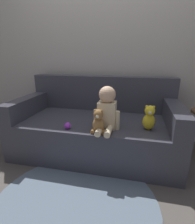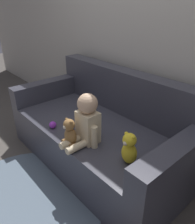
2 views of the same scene
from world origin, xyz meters
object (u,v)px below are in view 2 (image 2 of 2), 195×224
teddy_bear_brown (70,133)px  toy_ball (53,125)px  plush_toy_side (129,149)px  person_baby (86,121)px  couch (101,132)px

teddy_bear_brown → toy_ball: size_ratio=3.57×
plush_toy_side → toy_ball: bearing=-168.5°
teddy_bear_brown → toy_ball: bearing=175.5°
person_baby → toy_ball: person_baby is taller
couch → person_baby: (0.18, -0.33, 0.32)m
couch → plush_toy_side: size_ratio=7.50×
person_baby → teddy_bear_brown: bearing=-113.9°
person_baby → toy_ball: bearing=-165.0°
couch → plush_toy_side: bearing=-24.5°
teddy_bear_brown → toy_ball: 0.33m
toy_ball → teddy_bear_brown: bearing=-4.5°
person_baby → toy_ball: size_ratio=6.49×
toy_ball → person_baby: bearing=15.0°
couch → toy_ball: couch is taller
couch → toy_ball: (-0.20, -0.43, 0.16)m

